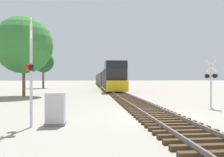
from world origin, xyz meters
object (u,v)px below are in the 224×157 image
object	(u,v)px
freight_train	(103,79)
tree_far_right	(24,45)
relay_cabinet	(55,109)
tree_mid_background	(43,62)
crossing_signal_far	(211,79)
crossing_signal_near	(30,69)

from	to	relation	value
freight_train	tree_far_right	world-z (taller)	tree_far_right
freight_train	relay_cabinet	distance (m)	55.28
tree_mid_background	tree_far_right	bearing A→B (deg)	-83.61
relay_cabinet	tree_mid_background	xyz separation A→B (m)	(-8.74, 38.46, 4.91)
crossing_signal_far	relay_cabinet	xyz separation A→B (m)	(-10.24, -4.84, -1.38)
crossing_signal_far	relay_cabinet	world-z (taller)	crossing_signal_far
tree_far_right	tree_mid_background	size ratio (longest dim) A/B	1.19
freight_train	relay_cabinet	world-z (taller)	freight_train
relay_cabinet	freight_train	bearing A→B (deg)	84.59
crossing_signal_near	tree_far_right	world-z (taller)	tree_far_right
crossing_signal_near	relay_cabinet	world-z (taller)	crossing_signal_near
crossing_signal_near	crossing_signal_far	xyz separation A→B (m)	(11.25, 5.20, -0.45)
relay_cabinet	tree_mid_background	bearing A→B (deg)	102.80
relay_cabinet	tree_far_right	distance (m)	18.36
freight_train	crossing_signal_near	xyz separation A→B (m)	(-6.22, -55.38, 0.64)
crossing_signal_near	relay_cabinet	xyz separation A→B (m)	(1.00, 0.36, -1.82)
crossing_signal_far	tree_far_right	bearing A→B (deg)	37.53
tree_far_right	freight_train	bearing A→B (deg)	73.43
freight_train	tree_far_right	bearing A→B (deg)	-106.57
tree_far_right	tree_mid_background	xyz separation A→B (m)	(-2.47, 22.04, -0.42)
freight_train	crossing_signal_far	bearing A→B (deg)	-84.28
crossing_signal_near	tree_far_right	distance (m)	17.93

